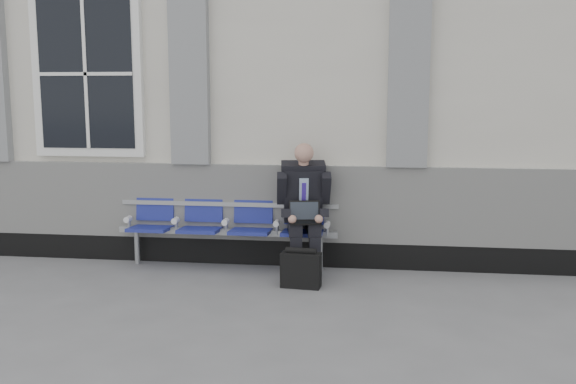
# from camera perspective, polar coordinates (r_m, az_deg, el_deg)

# --- Properties ---
(ground) EXTENTS (70.00, 70.00, 0.00)m
(ground) POSITION_cam_1_polar(r_m,az_deg,el_deg) (7.25, -24.00, -8.23)
(ground) COLOR slate
(ground) RESTS_ON ground
(station_building) EXTENTS (14.40, 4.40, 4.49)m
(station_building) POSITION_cam_1_polar(r_m,az_deg,el_deg) (10.07, -14.45, 9.62)
(station_building) COLOR beige
(station_building) RESTS_ON ground
(bench) EXTENTS (2.60, 0.47, 0.91)m
(bench) POSITION_cam_1_polar(r_m,az_deg,el_deg) (7.54, -5.46, -2.53)
(bench) COLOR #9EA0A3
(bench) RESTS_ON ground
(businessman) EXTENTS (0.64, 0.86, 1.48)m
(businessman) POSITION_cam_1_polar(r_m,az_deg,el_deg) (7.21, 1.41, -1.07)
(businessman) COLOR black
(businessman) RESTS_ON ground
(briefcase) EXTENTS (0.43, 0.21, 0.43)m
(briefcase) POSITION_cam_1_polar(r_m,az_deg,el_deg) (6.78, 1.16, -6.87)
(briefcase) COLOR black
(briefcase) RESTS_ON ground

